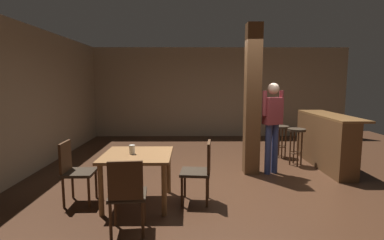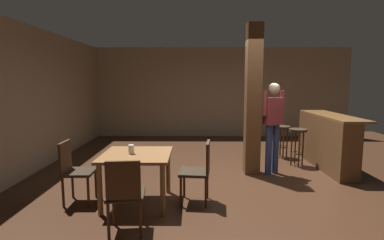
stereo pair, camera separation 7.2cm
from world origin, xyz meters
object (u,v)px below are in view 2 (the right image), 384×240
Objects in this scene: standing_person at (273,122)px; bar_counter at (326,141)px; dining_table at (137,162)px; bar_stool_near at (298,138)px; chair_east at (200,169)px; chair_south at (125,192)px; chair_west at (74,168)px; napkin_cup at (131,149)px; bar_stool_mid at (282,134)px.

standing_person is 0.83× the size of bar_counter.
bar_stool_near is at bearing 33.62° from dining_table.
standing_person is at bearing 44.69° from chair_east.
bar_counter is (3.47, 2.77, 0.04)m from chair_south.
standing_person reaches higher than dining_table.
chair_west is at bearing -153.25° from bar_stool_near.
chair_south is (-0.86, -0.93, 0.00)m from chair_east.
napkin_cup reaches higher than bar_stool_mid.
bar_stool_near is (-0.53, 0.12, 0.03)m from bar_counter.
chair_west is 1.22× the size of bar_stool_mid.
bar_counter is (4.42, 1.84, 0.04)m from chair_west.
bar_stool_near is at bearing 40.75° from standing_person.
napkin_cup is 4.05m from bar_counter.
bar_stool_near is at bearing 43.46° from chair_east.
napkin_cup is 0.06× the size of bar_counter.
dining_table is 3.97m from bar_counter.
chair_south reaches higher than bar_stool_mid.
napkin_cup is 3.97m from bar_stool_mid.
bar_stool_near is 0.70m from bar_stool_mid.
bar_stool_mid is at bearing 66.19° from standing_person.
dining_table is 3.90m from bar_stool_mid.
bar_stool_mid is (-0.12, 0.68, -0.03)m from bar_stool_near.
bar_counter is (3.58, 1.87, -0.24)m from napkin_cup.
chair_south is 4.55m from bar_stool_mid.
chair_east is at bearing 1.89° from napkin_cup.
dining_table is 0.92m from chair_south.
bar_stool_near is (2.94, 2.89, 0.08)m from chair_south.
bar_stool_mid is at bearing 128.96° from bar_counter.
bar_stool_mid is at bearing 42.98° from dining_table.
chair_west reaches higher than napkin_cup.
chair_west is at bearing -156.80° from standing_person.
dining_table is at bearing -137.02° from bar_stool_mid.
chair_east reaches higher than napkin_cup.
bar_counter is (3.51, 1.86, -0.06)m from dining_table.
napkin_cup is (0.84, -0.04, 0.29)m from chair_west.
bar_stool_near reaches higher than dining_table.
bar_counter reaches higher than chair_south.
standing_person is at bearing -139.25° from bar_stool_near.
standing_person reaches higher than napkin_cup.
napkin_cup is 0.17× the size of bar_stool_near.
bar_counter is at bearing 35.26° from chair_east.
napkin_cup is at bearing -146.76° from bar_stool_near.
chair_south is 6.86× the size of napkin_cup.
dining_table is 0.46× the size of bar_counter.
bar_stool_mid is (3.77, 2.64, 0.05)m from chair_west.
standing_person is 2.23× the size of bar_stool_near.
chair_east is at bearing 46.93° from chair_south.
chair_east is 1.22× the size of bar_stool_mid.
napkin_cup is (-0.97, -0.03, 0.29)m from chair_east.
bar_counter is 0.55m from bar_stool_near.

